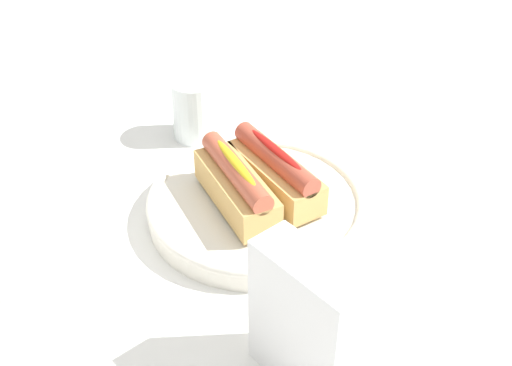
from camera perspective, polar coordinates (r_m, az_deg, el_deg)
ground_plane at (r=0.81m, az=1.06°, el=-3.94°), size 2.40×2.40×0.00m
serving_bowl at (r=0.82m, az=0.00°, el=-1.97°), size 0.27×0.27×0.03m
hotdog_front at (r=0.81m, az=1.69°, el=1.03°), size 0.15×0.05×0.06m
hotdog_back at (r=0.78m, az=-1.74°, el=-0.13°), size 0.16×0.07×0.06m
water_glass at (r=0.97m, az=-5.32°, el=6.25°), size 0.07×0.07×0.09m
napkin_box at (r=0.60m, az=4.38°, el=-12.13°), size 0.11×0.06×0.15m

